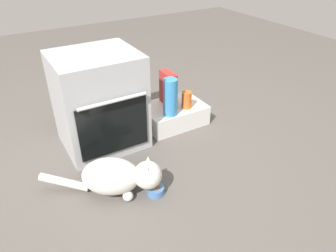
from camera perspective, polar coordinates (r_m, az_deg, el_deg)
ground at (r=2.22m, az=-7.43°, el=-7.80°), size 8.00×8.00×0.00m
oven at (r=2.35m, az=-12.28°, el=4.38°), size 0.58×0.56×0.71m
pantry_cabinet at (r=2.68m, az=0.94°, el=2.15°), size 0.51×0.36×0.17m
food_bowl at (r=2.01m, az=-2.30°, el=-11.42°), size 0.11×0.11×0.07m
cat at (r=1.97m, az=-9.01°, el=-8.93°), size 0.67×0.48×0.25m
sauce_jar at (r=2.58m, az=3.37°, el=4.71°), size 0.08×0.08×0.14m
cereal_box at (r=2.60m, az=0.03°, el=6.76°), size 0.07×0.18×0.28m
water_bottle at (r=2.44m, az=0.38°, el=5.18°), size 0.11×0.11×0.30m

